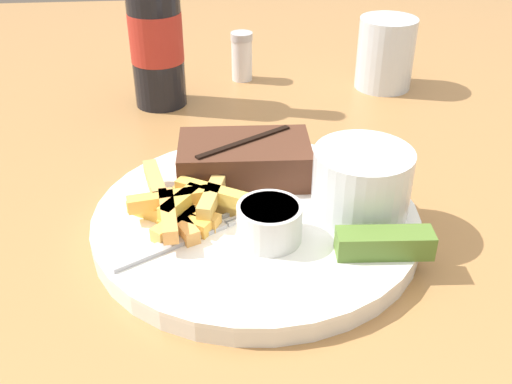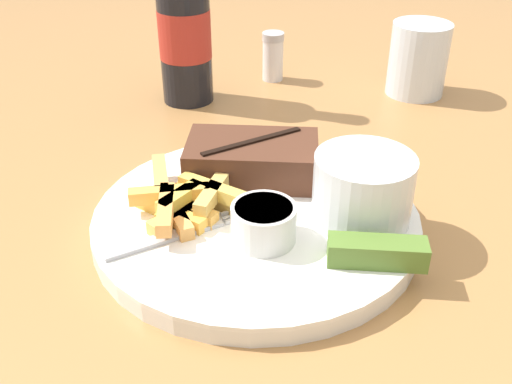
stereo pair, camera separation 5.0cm
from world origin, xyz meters
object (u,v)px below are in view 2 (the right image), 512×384
object	(u,v)px
beer_bottle	(185,31)
salt_shaker	(273,56)
dipping_sauce_cup	(264,222)
drinking_glass	(418,59)
fork_utensil	(177,234)
pickle_spear	(377,252)
coleslaw_cup	(363,185)
dinner_plate	(256,220)
steak_portion	(252,159)

from	to	relation	value
beer_bottle	salt_shaker	bearing A→B (deg)	34.26
dipping_sauce_cup	drinking_glass	bearing A→B (deg)	61.50
dipping_sauce_cup	fork_utensil	xyz separation A→B (m)	(-0.07, 0.00, -0.02)
salt_shaker	pickle_spear	bearing A→B (deg)	-79.41
coleslaw_cup	fork_utensil	size ratio (longest dim) A/B	0.68
drinking_glass	pickle_spear	bearing A→B (deg)	-105.51
drinking_glass	fork_utensil	bearing A→B (deg)	-126.72
dinner_plate	pickle_spear	world-z (taller)	pickle_spear
beer_bottle	dipping_sauce_cup	bearing A→B (deg)	-72.75
steak_portion	beer_bottle	distance (m)	0.24
steak_portion	dipping_sauce_cup	xyz separation A→B (m)	(0.01, -0.10, -0.00)
steak_portion	dipping_sauce_cup	size ratio (longest dim) A/B	2.38
coleslaw_cup	fork_utensil	xyz separation A→B (m)	(-0.15, -0.03, -0.03)
salt_shaker	drinking_glass	bearing A→B (deg)	-13.32
beer_bottle	salt_shaker	xyz separation A→B (m)	(0.11, 0.07, -0.06)
coleslaw_cup	drinking_glass	bearing A→B (deg)	70.95
steak_portion	salt_shaker	world-z (taller)	salt_shaker
steak_portion	drinking_glass	bearing A→B (deg)	51.05
fork_utensil	dipping_sauce_cup	bearing A→B (deg)	-32.44
fork_utensil	dinner_plate	bearing A→B (deg)	-0.00
coleslaw_cup	pickle_spear	world-z (taller)	coleslaw_cup
coleslaw_cup	beer_bottle	bearing A→B (deg)	121.97
steak_portion	coleslaw_cup	bearing A→B (deg)	-36.19
steak_portion	fork_utensil	xyz separation A→B (m)	(-0.06, -0.10, -0.02)
pickle_spear	salt_shaker	xyz separation A→B (m)	(-0.08, 0.42, 0.00)
beer_bottle	salt_shaker	distance (m)	0.14
pickle_spear	drinking_glass	xyz separation A→B (m)	(0.11, 0.38, 0.02)
dipping_sauce_cup	beer_bottle	distance (m)	0.34
dipping_sauce_cup	pickle_spear	distance (m)	0.09
pickle_spear	steak_portion	bearing A→B (deg)	127.33
dinner_plate	salt_shaker	world-z (taller)	salt_shaker
pickle_spear	beer_bottle	bearing A→B (deg)	117.96
pickle_spear	beer_bottle	world-z (taller)	beer_bottle
dinner_plate	drinking_glass	world-z (taller)	drinking_glass
coleslaw_cup	salt_shaker	size ratio (longest dim) A/B	1.27
dinner_plate	drinking_glass	size ratio (longest dim) A/B	3.05
dipping_sauce_cup	drinking_glass	xyz separation A→B (m)	(0.19, 0.35, 0.01)
beer_bottle	dinner_plate	bearing A→B (deg)	-71.80
coleslaw_cup	dinner_plate	bearing A→B (deg)	175.71
beer_bottle	drinking_glass	distance (m)	0.30
steak_portion	salt_shaker	xyz separation A→B (m)	(0.02, 0.30, -0.00)
salt_shaker	dipping_sauce_cup	bearing A→B (deg)	-90.96
steak_portion	coleslaw_cup	size ratio (longest dim) A/B	1.50
coleslaw_cup	salt_shaker	world-z (taller)	coleslaw_cup
beer_bottle	salt_shaker	world-z (taller)	beer_bottle
coleslaw_cup	beer_bottle	xyz separation A→B (m)	(-0.18, 0.29, 0.04)
dipping_sauce_cup	fork_utensil	world-z (taller)	dipping_sauce_cup
coleslaw_cup	dipping_sauce_cup	distance (m)	0.09
coleslaw_cup	drinking_glass	size ratio (longest dim) A/B	0.90
pickle_spear	salt_shaker	bearing A→B (deg)	100.59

